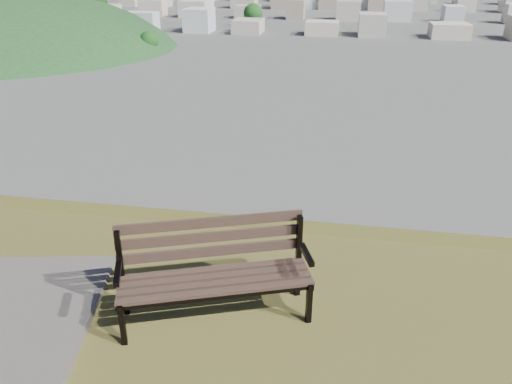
# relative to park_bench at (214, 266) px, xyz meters

# --- Properties ---
(park_bench) EXTENTS (1.72, 1.06, 0.86)m
(park_bench) POSITION_rel_park_bench_xyz_m (0.00, 0.00, 0.00)
(park_bench) COLOR #3E2B24
(park_bench) RESTS_ON hilltop_mesa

